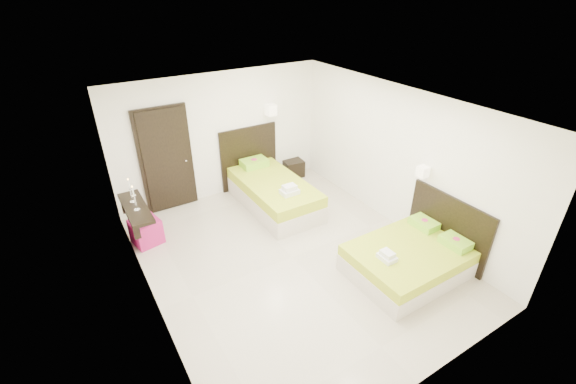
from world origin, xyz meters
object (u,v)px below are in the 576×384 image
nightstand (293,168)px  ottoman (146,231)px  bed_single (272,190)px  bed_double (411,257)px

nightstand → ottoman: ottoman is taller
bed_single → bed_double: size_ratio=1.24×
bed_double → ottoman: (-3.40, 3.01, -0.04)m
bed_single → ottoman: size_ratio=4.87×
bed_single → nightstand: bearing=39.3°
bed_double → nightstand: bearing=86.5°
bed_double → ottoman: bearing=138.5°
nightstand → bed_double: bearing=-88.2°
bed_double → nightstand: size_ratio=4.01×
bed_single → nightstand: (1.09, 0.89, -0.13)m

